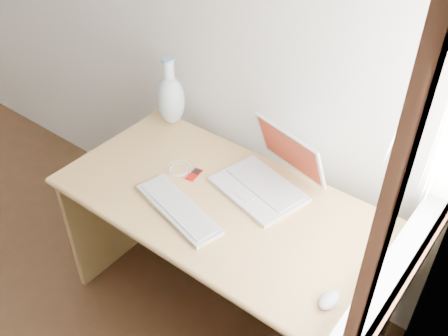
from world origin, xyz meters
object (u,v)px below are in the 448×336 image
Objects in this scene: vase at (171,98)px; laptop at (265,175)px; external_keyboard at (178,209)px; desk at (236,226)px.

laptop is at bearing -10.39° from vase.
laptop is 0.64m from vase.
external_keyboard is at bearing -103.86° from laptop.
desk is 3.10× the size of external_keyboard.
external_keyboard is 1.30× the size of vase.
laptop is 0.39m from external_keyboard.
vase reaches higher than desk.
external_keyboard is (-0.11, -0.24, 0.22)m from desk.
desk is 0.69m from vase.
external_keyboard is at bearing -45.46° from vase.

